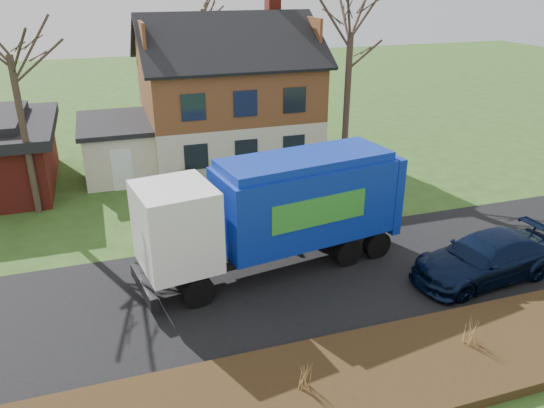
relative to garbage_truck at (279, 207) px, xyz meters
name	(u,v)px	position (x,y,z in m)	size (l,w,h in m)	color
ground	(272,285)	(-0.67, -1.14, -2.36)	(120.00, 120.00, 0.00)	#2E4C19
road	(272,284)	(-0.67, -1.14, -2.35)	(80.00, 7.00, 0.02)	black
mulch_verge	(336,384)	(-0.67, -6.44, -2.21)	(80.00, 3.50, 0.30)	black
main_house	(219,90)	(0.82, 12.77, 1.66)	(12.95, 8.95, 9.26)	beige
garbage_truck	(279,207)	(0.00, 0.00, 0.00)	(9.85, 4.03, 4.10)	black
silver_sedan	(196,213)	(-2.26, 4.10, -1.68)	(1.45, 4.17, 1.37)	#A0A1A7
navy_wagon	(485,258)	(6.55, -3.02, -1.57)	(2.21, 5.45, 1.58)	black
tree_front_west	(4,28)	(-8.74, 8.01, 5.55)	(3.23, 3.23, 9.60)	#423427
tree_front_east	(352,7)	(6.75, 8.82, 6.07)	(3.74, 3.74, 10.38)	#402F26
grass_clump_mid	(304,375)	(-1.58, -6.49, -1.64)	(0.31, 0.25, 0.86)	#A67F49
grass_clump_east	(474,330)	(3.59, -6.26, -1.65)	(0.33, 0.27, 0.83)	#A8804A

